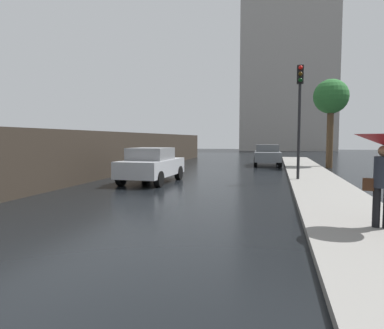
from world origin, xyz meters
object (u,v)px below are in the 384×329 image
car_grey_mid_road (267,155)px  traffic_light (300,101)px  street_tree_near (331,99)px  pedestrian_with_umbrella_far (384,153)px  car_silver_near_kerb (152,165)px

car_grey_mid_road → traffic_light: size_ratio=0.87×
street_tree_near → pedestrian_with_umbrella_far: bearing=-94.6°
car_grey_mid_road → street_tree_near: 5.37m
car_grey_mid_road → street_tree_near: bearing=-20.0°
street_tree_near → traffic_light: bearing=-106.4°
car_grey_mid_road → street_tree_near: (3.84, -1.18, 3.57)m
car_grey_mid_road → street_tree_near: size_ratio=0.74×
pedestrian_with_umbrella_far → street_tree_near: bearing=95.6°
car_silver_near_kerb → car_grey_mid_road: car_silver_near_kerb is taller
pedestrian_with_umbrella_far → car_silver_near_kerb: bearing=147.6°
pedestrian_with_umbrella_far → traffic_light: (-1.05, 8.00, 1.81)m
car_grey_mid_road → pedestrian_with_umbrella_far: 17.35m
car_grey_mid_road → car_silver_near_kerb: bearing=-115.7°
pedestrian_with_umbrella_far → traffic_light: 8.27m
car_silver_near_kerb → pedestrian_with_umbrella_far: 9.59m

